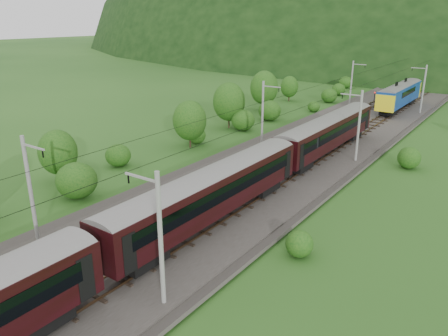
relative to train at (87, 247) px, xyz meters
The scene contains 13 objects.
ground 4.72m from the train, 140.43° to the left, with size 600.00×600.00×0.00m, color #224D18.
railbed 12.68m from the train, 101.33° to the left, with size 14.00×220.00×0.30m, color #38332D.
track_left 13.29m from the train, 111.83° to the left, with size 2.40×220.00×0.27m.
track_right 12.40m from the train, 90.00° to the left, with size 2.40×220.00×0.27m.
catenary_left 35.05m from the train, 104.08° to the left, with size 2.54×192.28×8.00m.
catenary_right 34.20m from the train, 83.75° to the left, with size 2.54×192.28×8.00m.
overhead_wires 12.73m from the train, 101.33° to the left, with size 4.83×198.00×0.03m.
mountain_ridge 325.87m from the train, 112.06° to the left, with size 336.00×280.00×132.00m, color black.
train is the anchor object (origin of this frame).
hazard_post_near 30.78m from the train, 95.62° to the left, with size 0.17×0.17×1.56m, color red.
hazard_post_far 44.75m from the train, 92.24° to the left, with size 0.16×0.16×1.47m, color red.
signal 71.52m from the train, 94.55° to the left, with size 0.21×0.21×1.93m.
vegetation_left 24.52m from the train, 131.77° to the left, with size 11.65×151.18×7.00m.
Camera 1 is at (21.27, -15.30, 15.86)m, focal length 35.00 mm.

